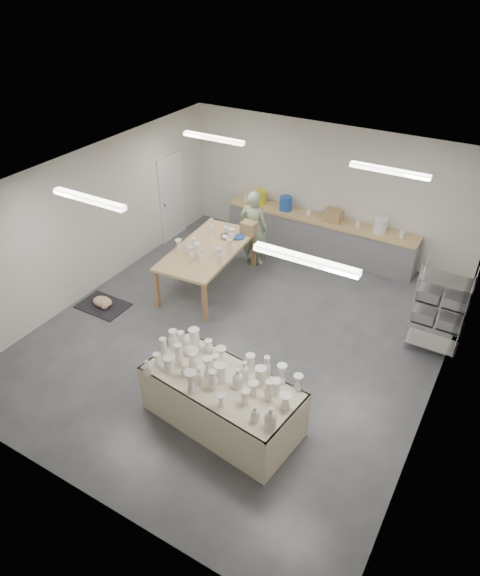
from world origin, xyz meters
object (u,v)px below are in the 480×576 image
Objects in this scene: red_stool at (259,246)px; drying_table at (222,399)px; work_table at (212,247)px; potter at (254,228)px.

drying_table is at bearing -67.70° from red_stool.
work_table is (-2.24, 3.20, 0.44)m from drying_table.
work_table reaches higher than drying_table.
drying_table is 3.94m from work_table.
red_stool is at bearing -96.25° from potter.
potter is at bearing 70.97° from work_table.
drying_table is 5.10m from red_stool.
potter is 0.65m from red_stool.
potter is 4.15× the size of red_stool.
drying_table is at bearing -60.03° from work_table.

